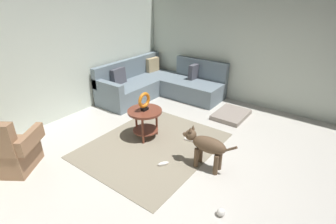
# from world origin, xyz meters

# --- Properties ---
(ground_plane) EXTENTS (6.00, 6.00, 0.10)m
(ground_plane) POSITION_xyz_m (0.00, 0.00, -0.05)
(ground_plane) COLOR beige
(wall_back) EXTENTS (6.00, 0.12, 2.70)m
(wall_back) POSITION_xyz_m (0.00, 2.94, 1.35)
(wall_back) COLOR silver
(wall_back) RESTS_ON ground_plane
(wall_right) EXTENTS (0.12, 6.00, 2.70)m
(wall_right) POSITION_xyz_m (2.94, 0.00, 1.35)
(wall_right) COLOR silver
(wall_right) RESTS_ON ground_plane
(area_rug) EXTENTS (2.30, 1.90, 0.01)m
(area_rug) POSITION_xyz_m (0.15, 0.70, 0.01)
(area_rug) COLOR gray
(area_rug) RESTS_ON ground_plane
(sectional_couch) EXTENTS (2.20, 2.25, 0.88)m
(sectional_couch) POSITION_xyz_m (1.99, 2.01, 0.29)
(sectional_couch) COLOR slate
(sectional_couch) RESTS_ON ground_plane
(armchair) EXTENTS (0.95, 1.00, 0.88)m
(armchair) POSITION_xyz_m (-1.59, 1.96, 0.32)
(armchair) COLOR #936B4C
(armchair) RESTS_ON ground_plane
(side_table) EXTENTS (0.60, 0.60, 0.54)m
(side_table) POSITION_xyz_m (0.29, 0.98, 0.42)
(side_table) COLOR brown
(side_table) RESTS_ON ground_plane
(torus_sculpture) EXTENTS (0.28, 0.08, 0.33)m
(torus_sculpture) POSITION_xyz_m (0.29, 0.98, 0.71)
(torus_sculpture) COLOR black
(torus_sculpture) RESTS_ON side_table
(dog_bed_mat) EXTENTS (0.80, 0.60, 0.09)m
(dog_bed_mat) POSITION_xyz_m (1.98, 0.08, 0.04)
(dog_bed_mat) COLOR gray
(dog_bed_mat) RESTS_ON ground_plane
(dog) EXTENTS (0.25, 0.85, 0.63)m
(dog) POSITION_xyz_m (0.16, -0.30, 0.38)
(dog) COLOR brown
(dog) RESTS_ON ground_plane
(dog_toy_ball) EXTENTS (0.10, 0.10, 0.10)m
(dog_toy_ball) POSITION_xyz_m (-0.53, -0.91, 0.05)
(dog_toy_ball) COLOR silver
(dog_toy_ball) RESTS_ON ground_plane
(dog_toy_rope) EXTENTS (0.08, 0.18, 0.05)m
(dog_toy_rope) POSITION_xyz_m (0.64, 0.27, 0.03)
(dog_toy_rope) COLOR silver
(dog_toy_rope) RESTS_ON ground_plane
(dog_toy_bone) EXTENTS (0.18, 0.15, 0.06)m
(dog_toy_bone) POSITION_xyz_m (-0.18, 0.22, 0.03)
(dog_toy_bone) COLOR silver
(dog_toy_bone) RESTS_ON ground_plane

